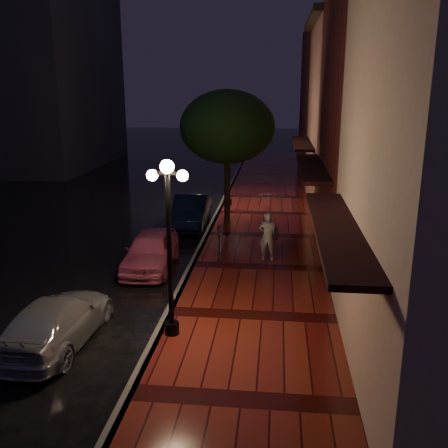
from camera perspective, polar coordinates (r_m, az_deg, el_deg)
The scene contains 14 objects.
ground at distance 17.30m, azimuth -3.65°, elevation -5.04°, with size 120.00×120.00×0.00m, color black.
sidewalk at distance 17.05m, azimuth 3.85°, elevation -5.08°, with size 4.50×60.00×0.15m, color #47100C.
curb at distance 17.27m, azimuth -3.66°, elevation -4.81°, with size 0.25×60.00×0.15m, color #595451.
storefront_mid at distance 18.45m, azimuth 19.75°, elevation 12.88°, with size 5.00×8.00×11.00m, color #511914.
storefront_far at distance 26.34m, azimuth 15.58°, elevation 11.53°, with size 5.00×8.00×9.00m, color #8C5951.
storefront_extra at distance 36.22m, azimuth 13.13°, elevation 13.40°, with size 5.00×12.00×10.00m, color #511914.
streetlamp_near at distance 11.75m, azimuth -6.28°, elevation -1.68°, with size 0.96×0.36×4.31m.
streetlamp_far at distance 25.32m, azimuth 0.49°, elevation 7.62°, with size 0.96×0.36×4.31m.
street_tree at distance 22.14m, azimuth 0.39°, elevation 10.78°, with size 4.16×4.16×5.80m.
pink_car at distance 17.21m, azimuth -8.36°, elevation -2.98°, with size 1.54×3.83×1.30m, color #C4506F.
navy_car at distance 22.28m, azimuth -3.79°, elevation 1.50°, with size 1.46×4.18×1.38m, color black.
silver_car at distance 12.88m, azimuth -18.56°, elevation -10.46°, with size 1.65×4.07×1.18m, color #929298.
woman_with_umbrella at distance 17.21m, azimuth 5.07°, elevation 0.92°, with size 1.00×1.02×2.42m.
parking_meter at distance 16.92m, azimuth -0.53°, elevation -2.00°, with size 0.15×0.13×1.36m.
Camera 1 is at (2.82, -15.96, 6.04)m, focal length 40.00 mm.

